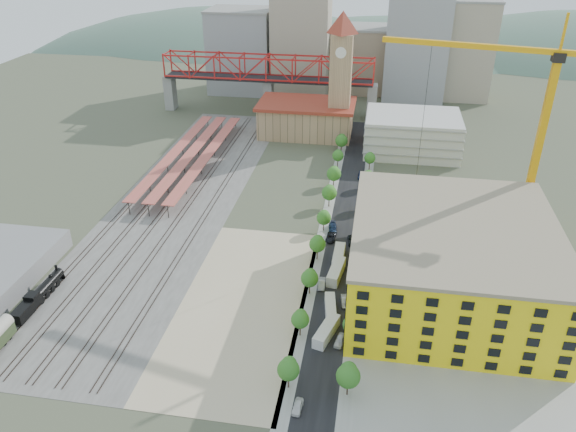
% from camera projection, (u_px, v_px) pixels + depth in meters
% --- Properties ---
extents(ground, '(400.00, 400.00, 0.00)m').
position_uv_depth(ground, '(284.00, 237.00, 154.69)').
color(ground, '#474C38').
rests_on(ground, ground).
extents(ballast_strip, '(36.00, 165.00, 0.06)m').
position_uv_depth(ballast_strip, '(180.00, 199.00, 175.07)').
color(ballast_strip, '#605E59').
rests_on(ballast_strip, ground).
extents(dirt_lot, '(28.00, 67.00, 0.06)m').
position_uv_depth(dirt_lot, '(243.00, 304.00, 127.93)').
color(dirt_lot, tan).
rests_on(dirt_lot, ground).
extents(street_asphalt, '(12.00, 170.00, 0.06)m').
position_uv_depth(street_asphalt, '(346.00, 216.00, 165.38)').
color(street_asphalt, black).
rests_on(street_asphalt, ground).
extents(sidewalk_west, '(3.00, 170.00, 0.04)m').
position_uv_depth(sidewalk_west, '(327.00, 214.00, 166.18)').
color(sidewalk_west, gray).
rests_on(sidewalk_west, ground).
extents(sidewalk_east, '(3.00, 170.00, 0.04)m').
position_uv_depth(sidewalk_east, '(364.00, 217.00, 164.58)').
color(sidewalk_east, gray).
rests_on(sidewalk_east, ground).
extents(construction_pad, '(50.00, 90.00, 0.06)m').
position_uv_depth(construction_pad, '(459.00, 295.00, 130.81)').
color(construction_pad, gray).
rests_on(construction_pad, ground).
extents(rail_tracks, '(26.56, 160.00, 0.18)m').
position_uv_depth(rail_tracks, '(174.00, 198.00, 175.28)').
color(rail_tracks, '#382B23').
rests_on(rail_tracks, ground).
extents(platform_canopies, '(16.00, 80.00, 4.12)m').
position_uv_depth(platform_canopies, '(191.00, 153.00, 197.77)').
color(platform_canopies, '#CC4E4E').
rests_on(platform_canopies, ground).
extents(station_hall, '(38.00, 24.00, 13.10)m').
position_uv_depth(station_hall, '(306.00, 118.00, 223.39)').
color(station_hall, tan).
rests_on(station_hall, ground).
extents(clock_tower, '(12.00, 12.00, 52.00)m').
position_uv_depth(clock_tower, '(341.00, 65.00, 209.29)').
color(clock_tower, tan).
rests_on(clock_tower, ground).
extents(parking_garage, '(34.00, 26.00, 14.00)m').
position_uv_depth(parking_garage, '(412.00, 133.00, 206.88)').
color(parking_garage, silver).
rests_on(parking_garage, ground).
extents(truss_bridge, '(94.00, 9.60, 25.60)m').
position_uv_depth(truss_bridge, '(268.00, 71.00, 240.44)').
color(truss_bridge, gray).
rests_on(truss_bridge, ground).
extents(construction_building, '(44.60, 50.60, 18.80)m').
position_uv_depth(construction_building, '(451.00, 260.00, 126.78)').
color(construction_building, yellow).
rests_on(construction_building, ground).
extents(street_trees, '(15.40, 124.40, 8.00)m').
position_uv_depth(street_trees, '(343.00, 232.00, 156.71)').
color(street_trees, '#356C20').
rests_on(street_trees, ground).
extents(skyline, '(133.00, 46.00, 60.00)m').
position_uv_depth(skyline, '(350.00, 47.00, 266.23)').
color(skyline, '#9EA0A3').
rests_on(skyline, ground).
extents(distant_hills, '(647.00, 264.00, 227.00)m').
position_uv_depth(distant_hills, '(405.00, 158.00, 411.55)').
color(distant_hills, '#4C6B59').
rests_on(distant_hills, ground).
extents(locomotive, '(2.58, 19.93, 4.98)m').
position_uv_depth(locomotive, '(40.00, 294.00, 128.39)').
color(locomotive, black).
rests_on(locomotive, ground).
extents(tower_crane, '(54.62, 14.02, 59.29)m').
position_uv_depth(tower_crane, '(529.00, 110.00, 135.60)').
color(tower_crane, '#F6A910').
rests_on(tower_crane, ground).
extents(site_trailer_a, '(5.15, 10.02, 2.65)m').
position_uv_depth(site_trailer_a, '(326.00, 331.00, 117.61)').
color(site_trailer_a, silver).
rests_on(site_trailer_a, ground).
extents(site_trailer_b, '(3.45, 8.82, 2.35)m').
position_uv_depth(site_trailer_b, '(330.00, 307.00, 124.99)').
color(site_trailer_b, silver).
rests_on(site_trailer_b, ground).
extents(site_trailer_c, '(4.00, 10.59, 2.83)m').
position_uv_depth(site_trailer_c, '(336.00, 272.00, 136.97)').
color(site_trailer_c, silver).
rests_on(site_trailer_c, ground).
extents(site_trailer_d, '(2.73, 9.88, 2.69)m').
position_uv_depth(site_trailer_d, '(339.00, 256.00, 143.37)').
color(site_trailer_d, silver).
rests_on(site_trailer_d, ground).
extents(car_0, '(1.93, 4.20, 1.40)m').
position_uv_depth(car_0, '(298.00, 407.00, 100.42)').
color(car_0, silver).
rests_on(car_0, ground).
extents(car_1, '(1.84, 4.74, 1.54)m').
position_uv_depth(car_1, '(322.00, 284.00, 133.68)').
color(car_1, '#AFAFB5').
rests_on(car_1, ground).
extents(car_2, '(2.70, 5.35, 1.45)m').
position_uv_depth(car_2, '(331.00, 237.00, 152.83)').
color(car_2, black).
rests_on(car_2, ground).
extents(car_3, '(2.84, 5.70, 1.59)m').
position_uv_depth(car_3, '(333.00, 228.00, 157.39)').
color(car_3, '#1A2A4C').
rests_on(car_3, ground).
extents(car_4, '(2.54, 4.72, 1.53)m').
position_uv_depth(car_4, '(340.00, 341.00, 115.92)').
color(car_4, silver).
rests_on(car_4, ground).
extents(car_5, '(2.31, 4.88, 1.54)m').
position_uv_depth(car_5, '(345.00, 301.00, 127.63)').
color(car_5, '#A6A7AC').
rests_on(car_5, ground).
extents(car_6, '(3.16, 5.58, 1.47)m').
position_uv_depth(car_6, '(353.00, 241.00, 151.24)').
color(car_6, black).
rests_on(car_6, ground).
extents(car_7, '(1.99, 4.84, 1.40)m').
position_uv_depth(car_7, '(361.00, 176.00, 188.73)').
color(car_7, '#1A284E').
rests_on(car_7, ground).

